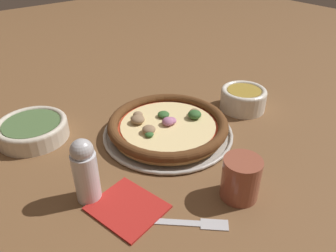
{
  "coord_description": "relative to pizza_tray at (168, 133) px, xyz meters",
  "views": [
    {
      "loc": [
        0.49,
        -0.39,
        0.42
      ],
      "look_at": [
        0.0,
        0.0,
        0.02
      ],
      "focal_mm": 35.0,
      "sensor_mm": 36.0,
      "label": 1
    }
  ],
  "objects": [
    {
      "name": "drinking_cup",
      "position": [
        0.23,
        -0.02,
        0.03
      ],
      "size": [
        0.07,
        0.07,
        0.08
      ],
      "color": "brown",
      "rests_on": "ground_plane"
    },
    {
      "name": "pepper_shaker",
      "position": [
        0.07,
        -0.23,
        0.06
      ],
      "size": [
        0.04,
        0.04,
        0.12
      ],
      "color": "silver",
      "rests_on": "ground_plane"
    },
    {
      "name": "fork",
      "position": [
        0.22,
        -0.14,
        -0.0
      ],
      "size": [
        0.13,
        0.14,
        0.0
      ],
      "rotation": [
        0.0,
        0.0,
        7.11
      ],
      "color": "#B7B7BC",
      "rests_on": "ground_plane"
    },
    {
      "name": "bowl_near",
      "position": [
        0.03,
        0.23,
        0.03
      ],
      "size": [
        0.12,
        0.12,
        0.06
      ],
      "color": "silver",
      "rests_on": "ground_plane"
    },
    {
      "name": "napkin",
      "position": [
        0.14,
        -0.2,
        -0.0
      ],
      "size": [
        0.14,
        0.12,
        0.01
      ],
      "rotation": [
        0.0,
        0.0,
        0.22
      ],
      "color": "#B2231E",
      "rests_on": "ground_plane"
    },
    {
      "name": "bowl_far",
      "position": [
        -0.18,
        -0.24,
        0.02
      ],
      "size": [
        0.15,
        0.15,
        0.04
      ],
      "color": "beige",
      "rests_on": "ground_plane"
    },
    {
      "name": "pizza_tray",
      "position": [
        0.0,
        0.0,
        0.0
      ],
      "size": [
        0.3,
        0.3,
        0.01
      ],
      "color": "#B7B2A8",
      "rests_on": "ground_plane"
    },
    {
      "name": "pizza",
      "position": [
        -0.0,
        0.0,
        0.02
      ],
      "size": [
        0.27,
        0.27,
        0.04
      ],
      "color": "tan",
      "rests_on": "pizza_tray"
    },
    {
      "name": "ground_plane",
      "position": [
        0.0,
        0.0,
        -0.0
      ],
      "size": [
        3.0,
        3.0,
        0.0
      ],
      "primitive_type": "plane",
      "color": "brown"
    }
  ]
}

